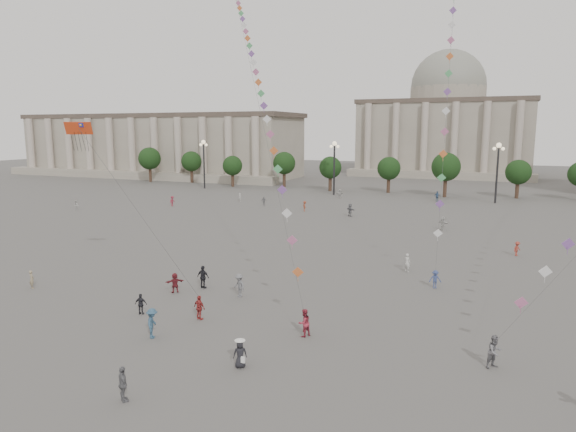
% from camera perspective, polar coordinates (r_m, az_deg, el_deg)
% --- Properties ---
extents(ground, '(360.00, 360.00, 0.00)m').
position_cam_1_polar(ground, '(34.19, -6.60, -12.68)').
color(ground, '#504D4B').
rests_on(ground, ground).
extents(hall_west, '(84.00, 26.22, 17.20)m').
position_cam_1_polar(hall_west, '(151.57, -14.29, 7.60)').
color(hall_west, gray).
rests_on(hall_west, ground).
extents(hall_central, '(48.30, 34.30, 35.50)m').
position_cam_1_polar(hall_central, '(157.55, 17.13, 9.65)').
color(hall_central, gray).
rests_on(hall_central, ground).
extents(tree_row, '(137.12, 5.12, 8.00)m').
position_cam_1_polar(tree_row, '(106.96, 14.18, 5.26)').
color(tree_row, '#38261C').
rests_on(tree_row, ground).
extents(lamp_post_far_west, '(2.00, 0.90, 10.65)m').
position_cam_1_polar(lamp_post_far_west, '(114.97, -9.34, 6.69)').
color(lamp_post_far_west, '#262628').
rests_on(lamp_post_far_west, ground).
extents(lamp_post_mid_west, '(2.00, 0.90, 10.65)m').
position_cam_1_polar(lamp_post_mid_west, '(102.38, 5.17, 6.43)').
color(lamp_post_mid_west, '#262628').
rests_on(lamp_post_mid_west, ground).
extents(lamp_post_mid_east, '(2.00, 0.90, 10.65)m').
position_cam_1_polar(lamp_post_mid_east, '(97.71, 22.28, 5.61)').
color(lamp_post_mid_east, '#262628').
rests_on(lamp_post_mid_east, ground).
extents(person_crowd_0, '(1.20, 0.85, 1.90)m').
position_cam_1_polar(person_crowd_0, '(96.85, 16.23, 2.11)').
color(person_crowd_0, '#37557D').
rests_on(person_crowd_0, ground).
extents(person_crowd_1, '(0.98, 0.96, 1.59)m').
position_cam_1_polar(person_crowd_1, '(89.99, -22.44, 1.12)').
color(person_crowd_1, silver).
rests_on(person_crowd_1, ground).
extents(person_crowd_2, '(0.81, 1.20, 1.73)m').
position_cam_1_polar(person_crowd_2, '(89.70, -12.73, 1.63)').
color(person_crowd_2, maroon).
rests_on(person_crowd_2, ground).
extents(person_crowd_4, '(1.50, 1.44, 1.70)m').
position_cam_1_polar(person_crowd_4, '(97.96, 5.76, 2.47)').
color(person_crowd_4, beige).
rests_on(person_crowd_4, ground).
extents(person_crowd_6, '(1.38, 1.15, 1.86)m').
position_cam_1_polar(person_crowd_6, '(40.49, -5.45, -7.68)').
color(person_crowd_6, slate).
rests_on(person_crowd_6, ground).
extents(person_crowd_7, '(1.67, 1.40, 1.80)m').
position_cam_1_polar(person_crowd_7, '(69.46, 16.84, -0.79)').
color(person_crowd_7, silver).
rests_on(person_crowd_7, ground).
extents(person_crowd_8, '(1.01, 1.12, 1.51)m').
position_cam_1_polar(person_crowd_8, '(58.18, 24.11, -3.33)').
color(person_crowd_8, '#9E372B').
rests_on(person_crowd_8, ground).
extents(person_crowd_10, '(0.64, 0.66, 1.53)m').
position_cam_1_polar(person_crowd_10, '(93.36, -5.35, 2.07)').
color(person_crowd_10, beige).
rests_on(person_crowd_10, ground).
extents(person_crowd_12, '(1.80, 1.50, 1.94)m').
position_cam_1_polar(person_crowd_12, '(77.66, 6.92, 0.67)').
color(person_crowd_12, slate).
rests_on(person_crowd_12, ground).
extents(person_crowd_13, '(0.75, 0.68, 1.72)m').
position_cam_1_polar(person_crowd_13, '(48.49, 13.11, -5.07)').
color(person_crowd_13, silver).
rests_on(person_crowd_13, ground).
extents(person_crowd_16, '(0.98, 0.61, 1.55)m').
position_cam_1_polar(person_crowd_16, '(88.04, -2.70, 1.65)').
color(person_crowd_16, slate).
rests_on(person_crowd_16, ground).
extents(person_crowd_17, '(1.14, 1.23, 1.66)m').
position_cam_1_polar(person_crowd_17, '(82.01, 1.87, 1.11)').
color(person_crowd_17, brown).
rests_on(person_crowd_17, ground).
extents(person_crowd_18, '(0.66, 0.60, 1.52)m').
position_cam_1_polar(person_crowd_18, '(47.40, -26.59, -6.32)').
color(person_crowd_18, gray).
rests_on(person_crowd_18, ground).
extents(person_crowd_19, '(1.16, 1.42, 1.91)m').
position_cam_1_polar(person_crowd_19, '(33.84, -14.85, -11.45)').
color(person_crowd_19, '#2F4F6A').
rests_on(person_crowd_19, ground).
extents(tourist_0, '(1.08, 0.67, 1.72)m').
position_cam_1_polar(tourist_0, '(36.23, -9.81, -10.00)').
color(tourist_0, '#9F2C2B').
rests_on(tourist_0, ground).
extents(tourist_1, '(1.15, 0.54, 1.91)m').
position_cam_1_polar(tourist_1, '(42.95, -9.41, -6.71)').
color(tourist_1, black).
rests_on(tourist_1, ground).
extents(tourist_2, '(1.38, 1.40, 1.61)m').
position_cam_1_polar(tourist_2, '(42.38, -12.45, -7.25)').
color(tourist_2, maroon).
rests_on(tourist_2, ground).
extents(tourist_3, '(1.10, 0.96, 1.78)m').
position_cam_1_polar(tourist_3, '(27.00, -17.87, -17.35)').
color(tourist_3, slate).
rests_on(tourist_3, ground).
extents(tourist_4, '(0.94, 0.58, 1.50)m').
position_cam_1_polar(tourist_4, '(38.17, -16.02, -9.39)').
color(tourist_4, '#222228').
rests_on(tourist_4, ground).
extents(kite_flyer_0, '(1.03, 1.10, 1.79)m').
position_cam_1_polar(kite_flyer_0, '(33.01, 1.81, -11.77)').
color(kite_flyer_0, '#9D2B3C').
rests_on(kite_flyer_0, ground).
extents(kite_flyer_1, '(1.09, 0.79, 1.52)m').
position_cam_1_polar(kite_flyer_1, '(44.19, 16.04, -6.77)').
color(kite_flyer_1, navy).
rests_on(kite_flyer_1, ground).
extents(kite_flyer_2, '(1.13, 1.14, 1.86)m').
position_cam_1_polar(kite_flyer_2, '(31.12, 21.98, -13.80)').
color(kite_flyer_2, slate).
rests_on(kite_flyer_2, ground).
extents(hat_person, '(0.91, 0.81, 1.69)m').
position_cam_1_polar(hat_person, '(29.18, -5.34, -14.92)').
color(hat_person, black).
rests_on(hat_person, ground).
extents(dragon_kite, '(8.08, 2.83, 18.51)m').
position_cam_1_polar(dragon_kite, '(46.13, -22.08, 8.06)').
color(dragon_kite, red).
rests_on(dragon_kite, ground).
extents(kite_train_west, '(31.69, 48.82, 69.63)m').
position_cam_1_polar(kite_train_west, '(61.84, -4.18, 17.38)').
color(kite_train_west, '#3F3F3F').
rests_on(kite_train_west, ground).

